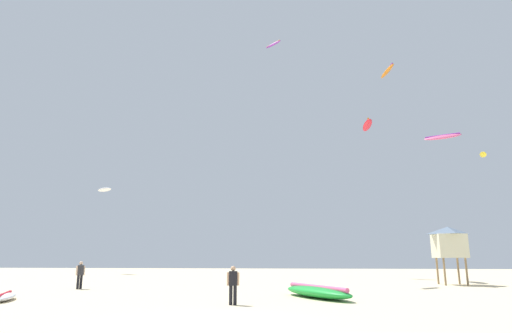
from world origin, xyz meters
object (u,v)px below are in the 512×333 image
Objects in this scene: person_midground at (80,273)px; lifeguard_tower at (449,242)px; kite_aloft_1 at (273,44)px; kite_grounded_mid at (317,292)px; kite_aloft_6 at (483,155)px; kite_aloft_4 at (442,137)px; kite_aloft_3 at (387,71)px; person_foreground at (233,282)px; kite_aloft_2 at (104,190)px; kite_aloft_0 at (367,125)px; kite_grounded_near at (4,297)px.

lifeguard_tower is (24.74, 6.32, 2.06)m from person_midground.
kite_grounded_mid is at bearing -82.76° from kite_aloft_1.
lifeguard_tower is at bearing -127.30° from kite_aloft_6.
kite_aloft_3 is at bearing 128.82° from kite_aloft_4.
person_foreground is 13.30m from person_midground.
kite_aloft_4 is at bearing -0.51° from kite_aloft_1.
lifeguard_tower is 39.96m from kite_aloft_2.
kite_aloft_1 is at bearing 179.49° from kite_aloft_4.
kite_aloft_3 reaches higher than kite_aloft_0.
kite_aloft_1 is (0.45, 28.73, 26.74)m from person_foreground.
kite_aloft_4 reaches higher than kite_aloft_6.
kite_aloft_4 is 5.89m from kite_aloft_6.
kite_grounded_mid is 37.50m from kite_aloft_1.
kite_aloft_0 reaches higher than kite_grounded_near.
kite_aloft_0 is 12.46m from kite_aloft_4.
kite_aloft_2 is 0.69× the size of kite_aloft_3.
kite_aloft_1 is at bearing 167.70° from kite_aloft_6.
kite_aloft_4 is 1.81× the size of kite_aloft_6.
kite_aloft_2 reaches higher than kite_grounded_near.
kite_aloft_2 is at bearing 108.70° from kite_grounded_near.
person_foreground reaches higher than kite_grounded_near.
kite_aloft_4 reaches higher than kite_aloft_2.
lifeguard_tower reaches higher than kite_grounded_near.
kite_aloft_3 is at bearing 86.23° from lifeguard_tower.
kite_grounded_near is 1.33× the size of kite_aloft_1.
person_midground reaches higher than kite_grounded_mid.
kite_aloft_0 is (9.79, 20.74, 13.40)m from person_foreground.
person_midground is 0.40× the size of kite_aloft_3.
kite_aloft_4 is at bearing 115.71° from kite_aloft_6.
kite_aloft_3 is (11.53, 30.54, 25.57)m from kite_grounded_mid.
lifeguard_tower reaches higher than person_foreground.
kite_aloft_1 reaches higher than kite_aloft_0.
person_midground reaches higher than person_foreground.
kite_grounded_near is 0.73× the size of kite_aloft_3.
kite_aloft_1 reaches higher than lifeguard_tower.
lifeguard_tower is (24.65, 13.26, 2.88)m from kite_grounded_near.
kite_aloft_0 is 1.58× the size of kite_aloft_6.
person_midground is at bearing -165.67° from lifeguard_tower.
kite_aloft_0 is (20.63, 13.03, 13.34)m from person_midground.
kite_aloft_1 is at bearing -160.89° from kite_aloft_3.
kite_aloft_4 reaches higher than person_foreground.
person_midground is 15.18m from kite_grounded_mid.
kite_aloft_1 reaches higher than kite_grounded_mid.
kite_aloft_4 is (40.67, -3.11, 4.94)m from kite_aloft_2.
person_foreground is at bearing -175.81° from person_midground.
kite_aloft_4 is (5.55, 14.54, 12.15)m from lifeguard_tower.
kite_aloft_0 is 12.50m from kite_aloft_6.
kite_grounded_mid is 41.47m from kite_aloft_3.
person_foreground is 0.94× the size of person_midground.
kite_aloft_3 is (1.30, 19.82, 22.82)m from lifeguard_tower.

